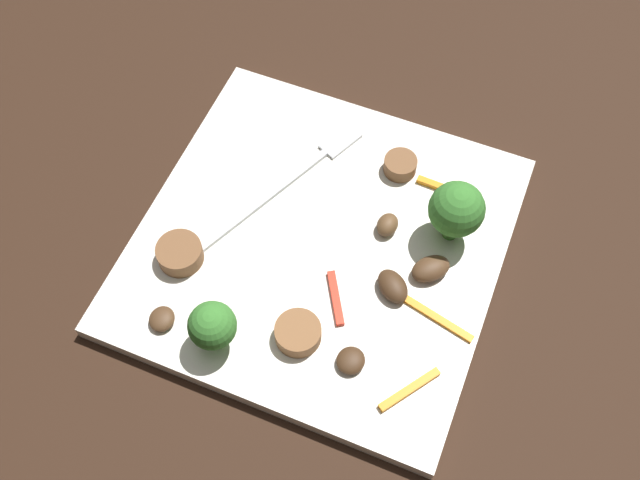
% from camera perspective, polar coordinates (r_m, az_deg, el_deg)
% --- Properties ---
extents(ground_plane, '(1.40, 1.40, 0.00)m').
position_cam_1_polar(ground_plane, '(0.59, 0.00, -0.66)').
color(ground_plane, black).
extents(plate, '(0.28, 0.28, 0.01)m').
position_cam_1_polar(plate, '(0.59, 0.00, -0.33)').
color(plate, white).
rests_on(plate, ground_plane).
extents(fork, '(0.17, 0.08, 0.00)m').
position_cam_1_polar(fork, '(0.61, -2.36, 4.60)').
color(fork, silver).
rests_on(fork, plate).
extents(broccoli_floret_0, '(0.04, 0.04, 0.06)m').
position_cam_1_polar(broccoli_floret_0, '(0.56, 10.45, 2.28)').
color(broccoli_floret_0, '#408630').
rests_on(broccoli_floret_0, plate).
extents(broccoli_floret_1, '(0.03, 0.03, 0.05)m').
position_cam_1_polar(broccoli_floret_1, '(0.52, -8.27, -6.57)').
color(broccoli_floret_1, '#408630').
rests_on(broccoli_floret_1, plate).
extents(sausage_slice_0, '(0.05, 0.05, 0.02)m').
position_cam_1_polar(sausage_slice_0, '(0.58, -10.72, -1.02)').
color(sausage_slice_0, brown).
rests_on(sausage_slice_0, plate).
extents(sausage_slice_1, '(0.05, 0.05, 0.01)m').
position_cam_1_polar(sausage_slice_1, '(0.54, -1.70, -7.16)').
color(sausage_slice_1, brown).
rests_on(sausage_slice_1, plate).
extents(sausage_slice_2, '(0.03, 0.03, 0.01)m').
position_cam_1_polar(sausage_slice_2, '(0.62, 6.18, 5.74)').
color(sausage_slice_2, brown).
rests_on(sausage_slice_2, plate).
extents(mushroom_0, '(0.02, 0.02, 0.01)m').
position_cam_1_polar(mushroom_0, '(0.56, -12.06, -5.95)').
color(mushroom_0, '#4C331E').
rests_on(mushroom_0, plate).
extents(mushroom_1, '(0.03, 0.02, 0.01)m').
position_cam_1_polar(mushroom_1, '(0.53, 2.37, -9.24)').
color(mushroom_1, '#422B19').
rests_on(mushroom_1, plate).
extents(mushroom_2, '(0.03, 0.04, 0.01)m').
position_cam_1_polar(mushroom_2, '(0.56, 5.61, -3.55)').
color(mushroom_2, '#422B19').
rests_on(mushroom_2, plate).
extents(mushroom_3, '(0.02, 0.02, 0.01)m').
position_cam_1_polar(mushroom_3, '(0.58, 5.20, 1.18)').
color(mushroom_3, brown).
rests_on(mushroom_3, plate).
extents(mushroom_4, '(0.04, 0.04, 0.01)m').
position_cam_1_polar(mushroom_4, '(0.57, 8.50, -2.19)').
color(mushroom_4, '#4C331E').
rests_on(mushroom_4, plate).
extents(pepper_strip_0, '(0.04, 0.03, 0.00)m').
position_cam_1_polar(pepper_strip_0, '(0.53, 6.89, -11.34)').
color(pepper_strip_0, orange).
rests_on(pepper_strip_0, plate).
extents(pepper_strip_1, '(0.04, 0.03, 0.00)m').
position_cam_1_polar(pepper_strip_1, '(0.56, 1.21, -4.48)').
color(pepper_strip_1, red).
rests_on(pepper_strip_1, plate).
extents(pepper_strip_2, '(0.01, 0.05, 0.00)m').
position_cam_1_polar(pepper_strip_2, '(0.61, 9.51, 3.93)').
color(pepper_strip_2, orange).
rests_on(pepper_strip_2, plate).
extents(pepper_strip_3, '(0.02, 0.06, 0.00)m').
position_cam_1_polar(pepper_strip_3, '(0.56, 9.05, -5.98)').
color(pepper_strip_3, orange).
rests_on(pepper_strip_3, plate).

